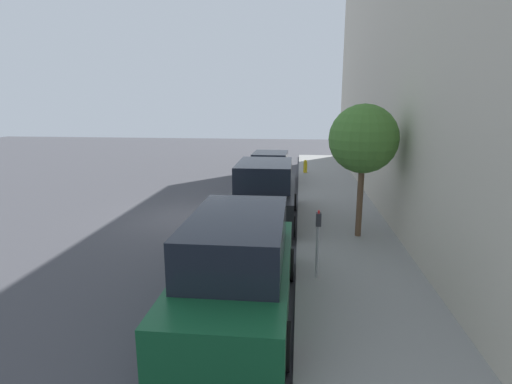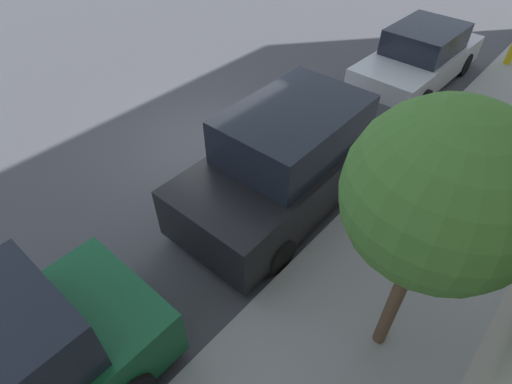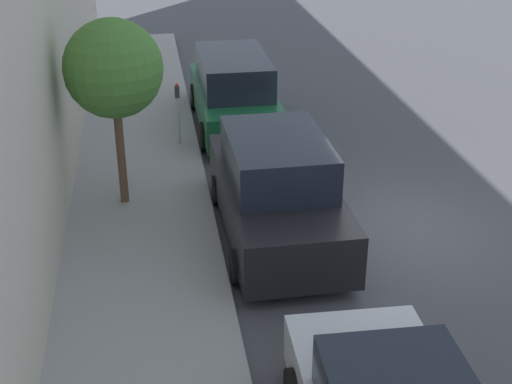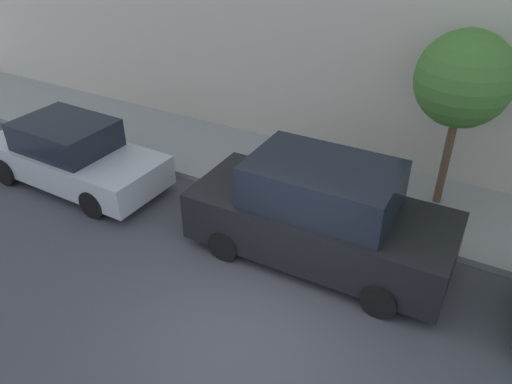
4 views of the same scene
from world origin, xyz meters
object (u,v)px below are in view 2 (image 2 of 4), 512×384
Objects in this scene: street_tree at (440,196)px; fire_hydrant at (511,52)px; parked_suv_second at (292,158)px; parked_sedan_third at (419,57)px.

street_tree reaches higher than fire_hydrant.
street_tree is at bearing -82.39° from fire_hydrant.
fire_hydrant is (-1.38, 10.32, -2.40)m from street_tree.
parked_sedan_third is at bearing 92.46° from parked_suv_second.
parked_suv_second is 8.84m from fire_hydrant.
parked_suv_second is at bearing -99.42° from fire_hydrant.
street_tree is 10.69m from fire_hydrant.
parked_suv_second reaches higher than fire_hydrant.
parked_suv_second reaches higher than parked_sedan_third.
street_tree is 5.35× the size of fire_hydrant.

